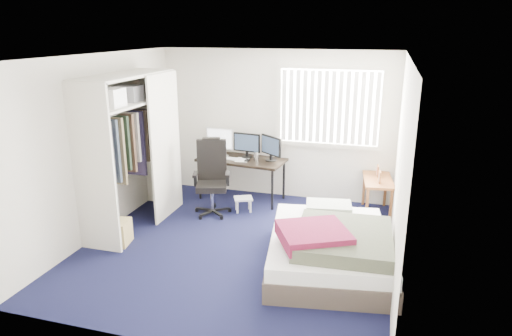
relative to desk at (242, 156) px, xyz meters
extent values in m
plane|color=black|center=(0.49, -1.75, -0.75)|extent=(4.20, 4.20, 0.00)
plane|color=silver|center=(0.49, 0.35, 0.50)|extent=(4.00, 0.00, 4.00)
plane|color=silver|center=(0.49, -3.85, 0.50)|extent=(4.00, 0.00, 4.00)
plane|color=silver|center=(-1.51, -1.75, 0.50)|extent=(0.00, 4.20, 4.20)
plane|color=silver|center=(2.49, -1.75, 0.50)|extent=(0.00, 4.20, 4.20)
plane|color=white|center=(0.49, -1.75, 1.75)|extent=(4.20, 4.20, 0.00)
cube|color=white|center=(1.39, 0.33, 0.85)|extent=(1.60, 0.02, 1.20)
cube|color=beige|center=(1.39, 0.30, 1.48)|extent=(1.72, 0.06, 0.06)
cube|color=beige|center=(1.39, 0.30, 0.22)|extent=(1.72, 0.06, 0.06)
cube|color=white|center=(1.39, 0.27, 0.85)|extent=(1.60, 0.04, 1.16)
cube|color=beige|center=(-1.21, -2.35, 0.35)|extent=(0.60, 0.04, 2.20)
cube|color=beige|center=(-1.21, -0.55, 0.35)|extent=(0.60, 0.04, 2.20)
cube|color=beige|center=(-1.21, -1.45, 1.45)|extent=(0.60, 1.80, 0.04)
cube|color=beige|center=(-1.21, -1.45, 1.07)|extent=(0.56, 1.74, 0.03)
cylinder|color=silver|center=(-1.21, -1.45, 0.95)|extent=(0.03, 1.72, 0.03)
cube|color=#26262B|center=(-1.21, -1.55, 0.50)|extent=(0.38, 1.10, 0.90)
cube|color=beige|center=(-0.89, -1.00, 0.35)|extent=(0.03, 0.90, 2.20)
cube|color=white|center=(-1.21, -1.90, 1.21)|extent=(0.38, 0.30, 0.24)
cube|color=gray|center=(-1.21, -1.40, 1.20)|extent=(0.34, 0.28, 0.22)
cube|color=black|center=(-0.01, -0.02, -0.06)|extent=(1.51, 0.84, 0.04)
cylinder|color=black|center=(-0.70, -0.22, -0.41)|extent=(0.04, 0.04, 0.67)
cylinder|color=black|center=(-0.63, 0.33, -0.41)|extent=(0.04, 0.04, 0.67)
cylinder|color=black|center=(0.62, -0.38, -0.41)|extent=(0.04, 0.04, 0.67)
cylinder|color=black|center=(0.68, 0.17, -0.41)|extent=(0.04, 0.04, 0.67)
cube|color=white|center=(-0.45, 0.14, 0.24)|extent=(0.50, 0.09, 0.36)
cube|color=white|center=(-0.45, 0.14, 0.24)|extent=(0.45, 0.06, 0.31)
cube|color=black|center=(0.06, 0.08, 0.22)|extent=(0.48, 0.09, 0.32)
cube|color=#1E2838|center=(0.06, 0.08, 0.22)|extent=(0.43, 0.06, 0.27)
cube|color=black|center=(0.50, -0.01, 0.22)|extent=(0.48, 0.09, 0.32)
cube|color=#1E2838|center=(0.50, -0.01, 0.22)|extent=(0.43, 0.06, 0.27)
cube|color=white|center=(-0.16, -0.10, -0.03)|extent=(0.41, 0.19, 0.02)
cube|color=black|center=(0.13, -0.14, -0.02)|extent=(0.07, 0.11, 0.02)
cylinder|color=silver|center=(0.28, -0.11, 0.04)|extent=(0.08, 0.08, 0.16)
cube|color=white|center=(-0.01, -0.02, -0.03)|extent=(0.33, 0.31, 0.00)
cube|color=black|center=(-0.25, -0.80, -0.69)|extent=(0.70, 0.70, 0.11)
cylinder|color=silver|center=(-0.25, -0.80, -0.50)|extent=(0.06, 0.06, 0.37)
cube|color=black|center=(-0.25, -0.80, -0.28)|extent=(0.58, 0.58, 0.09)
cube|color=black|center=(-0.31, -0.60, 0.09)|extent=(0.47, 0.23, 0.65)
cube|color=black|center=(-0.31, -0.60, 0.36)|extent=(0.30, 0.19, 0.15)
cube|color=black|center=(-0.49, -0.88, -0.09)|extent=(0.14, 0.27, 0.04)
cube|color=black|center=(-0.01, -0.72, -0.09)|extent=(0.14, 0.27, 0.04)
cube|color=white|center=(0.19, -0.57, -0.53)|extent=(0.35, 0.32, 0.03)
cylinder|color=white|center=(0.13, -0.68, -0.64)|extent=(0.03, 0.03, 0.21)
cylinder|color=white|center=(0.07, -0.54, -0.64)|extent=(0.03, 0.03, 0.21)
cylinder|color=white|center=(0.32, -0.59, -0.64)|extent=(0.03, 0.03, 0.21)
cylinder|color=white|center=(0.26, -0.45, -0.64)|extent=(0.03, 0.03, 0.21)
cube|color=brown|center=(2.24, -0.09, -0.18)|extent=(0.52, 0.90, 0.04)
cube|color=brown|center=(2.11, -0.49, -0.48)|extent=(0.04, 0.04, 0.55)
cube|color=brown|center=(2.02, 0.27, -0.48)|extent=(0.04, 0.04, 0.55)
cube|color=brown|center=(2.45, -0.45, -0.48)|extent=(0.04, 0.04, 0.55)
cube|color=brown|center=(2.36, 0.31, -0.48)|extent=(0.04, 0.04, 0.55)
cube|color=brown|center=(2.26, -0.28, -0.07)|extent=(0.04, 0.14, 0.18)
cube|color=brown|center=(2.22, 0.04, -0.07)|extent=(0.04, 0.14, 0.18)
cube|color=#433830|center=(1.74, -1.94, -0.62)|extent=(1.72, 2.12, 0.25)
cube|color=white|center=(1.74, -1.94, -0.42)|extent=(1.68, 2.08, 0.17)
cube|color=#B0B5A7|center=(1.63, -1.26, -0.26)|extent=(0.65, 0.49, 0.14)
cube|color=#3C4433|center=(1.92, -2.16, -0.27)|extent=(1.14, 1.25, 0.18)
cube|color=#550E28|center=(1.59, -2.31, -0.19)|extent=(0.99, 0.96, 0.16)
cube|color=tan|center=(-1.16, -2.15, -0.58)|extent=(0.49, 0.41, 0.33)
camera|label=1|loc=(2.28, -7.05, 2.07)|focal=32.00mm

